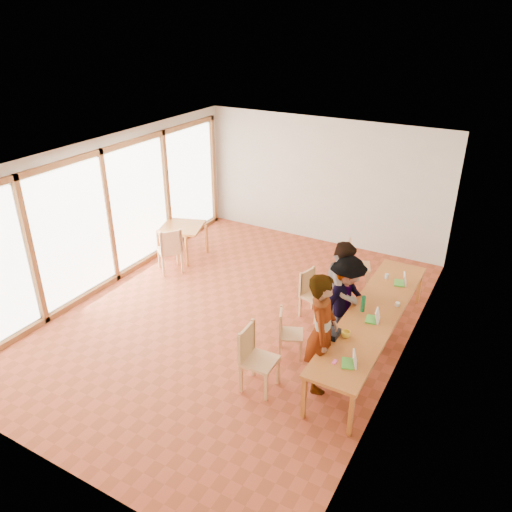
% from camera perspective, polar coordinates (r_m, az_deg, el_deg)
% --- Properties ---
extents(ground, '(8.00, 8.00, 0.00)m').
position_cam_1_polar(ground, '(9.39, -2.35, -6.94)').
color(ground, '#A34327').
rests_on(ground, ground).
extents(wall_back, '(6.00, 0.10, 3.00)m').
position_cam_1_polar(wall_back, '(12.01, 7.62, 8.41)').
color(wall_back, beige).
rests_on(wall_back, ground).
extents(wall_front, '(6.00, 0.10, 3.00)m').
position_cam_1_polar(wall_front, '(6.15, -22.96, -12.56)').
color(wall_front, beige).
rests_on(wall_front, ground).
extents(wall_right, '(0.10, 8.00, 3.00)m').
position_cam_1_polar(wall_right, '(7.68, 16.93, -3.30)').
color(wall_right, beige).
rests_on(wall_right, ground).
extents(window_wall, '(0.10, 8.00, 3.00)m').
position_cam_1_polar(window_wall, '(10.42, -16.58, 4.69)').
color(window_wall, white).
rests_on(window_wall, ground).
extents(ceiling, '(6.00, 8.00, 0.04)m').
position_cam_1_polar(ceiling, '(8.14, -2.74, 11.13)').
color(ceiling, white).
rests_on(ceiling, wall_back).
extents(communal_table, '(0.80, 4.00, 0.75)m').
position_cam_1_polar(communal_table, '(8.36, 13.28, -6.60)').
color(communal_table, '#A76925').
rests_on(communal_table, ground).
extents(side_table, '(0.90, 0.90, 0.75)m').
position_cam_1_polar(side_table, '(11.48, -8.45, 3.05)').
color(side_table, '#A76925').
rests_on(side_table, ground).
extents(chair_near, '(0.50, 0.50, 0.55)m').
position_cam_1_polar(chair_near, '(7.48, -0.35, -10.84)').
color(chair_near, tan).
rests_on(chair_near, ground).
extents(chair_mid, '(0.51, 0.51, 0.44)m').
position_cam_1_polar(chair_mid, '(8.19, 3.42, -8.24)').
color(chair_mid, tan).
rests_on(chair_mid, ground).
extents(chair_far, '(0.52, 0.52, 0.48)m').
position_cam_1_polar(chair_far, '(9.23, 6.27, -3.71)').
color(chair_far, tan).
rests_on(chair_far, ground).
extents(chair_empty, '(0.59, 0.59, 0.53)m').
position_cam_1_polar(chair_empty, '(10.27, 11.12, -0.44)').
color(chair_empty, tan).
rests_on(chair_empty, ground).
extents(chair_spare, '(0.67, 0.67, 0.55)m').
position_cam_1_polar(chair_spare, '(10.76, -9.74, 1.10)').
color(chair_spare, tan).
rests_on(chair_spare, ground).
extents(person_near, '(0.65, 0.80, 1.90)m').
position_cam_1_polar(person_near, '(7.36, 7.51, -8.69)').
color(person_near, gray).
rests_on(person_near, ground).
extents(person_mid, '(0.81, 0.96, 1.76)m').
position_cam_1_polar(person_mid, '(8.60, 10.01, -3.86)').
color(person_mid, gray).
rests_on(person_mid, ground).
extents(person_far, '(0.89, 1.18, 1.62)m').
position_cam_1_polar(person_far, '(8.45, 10.26, -5.05)').
color(person_far, gray).
rests_on(person_far, ground).
extents(laptop_near, '(0.27, 0.29, 0.20)m').
position_cam_1_polar(laptop_near, '(7.13, 10.83, -11.73)').
color(laptop_near, green).
rests_on(laptop_near, communal_table).
extents(laptop_mid, '(0.24, 0.27, 0.20)m').
position_cam_1_polar(laptop_mid, '(8.11, 13.38, -6.87)').
color(laptop_mid, green).
rests_on(laptop_mid, communal_table).
extents(laptop_far, '(0.26, 0.28, 0.21)m').
position_cam_1_polar(laptop_far, '(9.27, 16.36, -2.78)').
color(laptop_far, green).
rests_on(laptop_far, communal_table).
extents(yellow_mug, '(0.17, 0.17, 0.11)m').
position_cam_1_polar(yellow_mug, '(7.65, 10.24, -8.79)').
color(yellow_mug, gold).
rests_on(yellow_mug, communal_table).
extents(green_bottle, '(0.07, 0.07, 0.28)m').
position_cam_1_polar(green_bottle, '(8.26, 12.14, -5.36)').
color(green_bottle, '#106132').
rests_on(green_bottle, communal_table).
extents(clear_glass, '(0.07, 0.07, 0.09)m').
position_cam_1_polar(clear_glass, '(9.38, 14.71, -2.26)').
color(clear_glass, silver).
rests_on(clear_glass, communal_table).
extents(condiment_cup, '(0.08, 0.08, 0.06)m').
position_cam_1_polar(condiment_cup, '(8.60, 15.87, -5.32)').
color(condiment_cup, white).
rests_on(condiment_cup, communal_table).
extents(pink_phone, '(0.05, 0.10, 0.01)m').
position_cam_1_polar(pink_phone, '(7.16, 8.98, -11.87)').
color(pink_phone, '#F750A8').
rests_on(pink_phone, communal_table).
extents(black_pouch, '(0.16, 0.26, 0.09)m').
position_cam_1_polar(black_pouch, '(7.64, 8.82, -8.78)').
color(black_pouch, black).
rests_on(black_pouch, communal_table).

